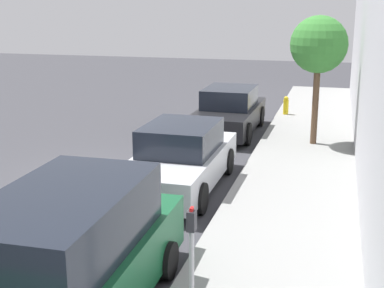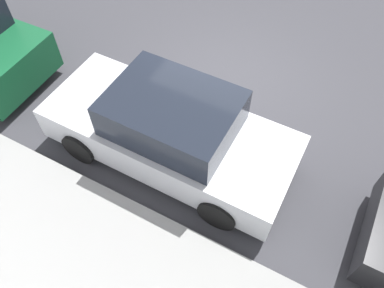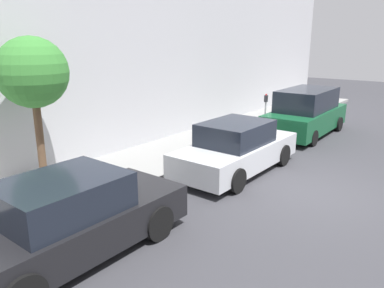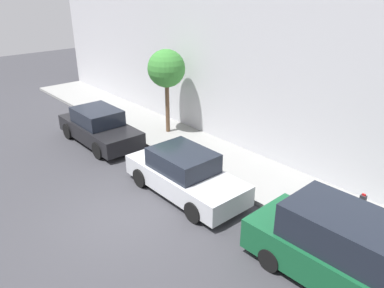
# 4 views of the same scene
# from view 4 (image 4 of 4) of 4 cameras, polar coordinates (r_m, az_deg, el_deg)

# --- Properties ---
(ground_plane) EXTENTS (60.00, 60.00, 0.00)m
(ground_plane) POSITION_cam_4_polar(r_m,az_deg,el_deg) (11.86, -10.09, -10.81)
(ground_plane) COLOR #38383D
(sidewalk) EXTENTS (2.79, 32.00, 0.15)m
(sidewalk) POSITION_cam_4_polar(r_m,az_deg,el_deg) (14.52, 6.45, -3.35)
(sidewalk) COLOR gray
(sidewalk) RESTS_ON ground_plane
(parked_minivan_nearest) EXTENTS (2.02, 4.94, 1.90)m
(parked_minivan_nearest) POSITION_cam_4_polar(r_m,az_deg,el_deg) (9.59, 23.01, -15.20)
(parked_minivan_nearest) COLOR #14512D
(parked_minivan_nearest) RESTS_ON ground_plane
(parked_sedan_second) EXTENTS (1.92, 4.51, 1.54)m
(parked_sedan_second) POSITION_cam_4_polar(r_m,az_deg,el_deg) (12.48, -1.14, -4.62)
(parked_sedan_second) COLOR #B7BABF
(parked_sedan_second) RESTS_ON ground_plane
(parked_sedan_third) EXTENTS (1.92, 4.51, 1.54)m
(parked_sedan_third) POSITION_cam_4_polar(r_m,az_deg,el_deg) (16.91, -13.96, 2.50)
(parked_sedan_third) COLOR black
(parked_sedan_third) RESTS_ON ground_plane
(parking_meter_near) EXTENTS (0.11, 0.15, 1.48)m
(parking_meter_near) POSITION_cam_4_polar(r_m,az_deg,el_deg) (10.91, 24.24, -9.51)
(parking_meter_near) COLOR #ADADB2
(parking_meter_near) RESTS_ON sidewalk
(street_tree) EXTENTS (1.66, 1.66, 3.78)m
(street_tree) POSITION_cam_4_polar(r_m,az_deg,el_deg) (16.68, -3.92, 11.32)
(street_tree) COLOR brown
(street_tree) RESTS_ON sidewalk
(fire_hydrant) EXTENTS (0.20, 0.20, 0.69)m
(fire_hydrant) POSITION_cam_4_polar(r_m,az_deg,el_deg) (20.20, -14.00, 5.29)
(fire_hydrant) COLOR gold
(fire_hydrant) RESTS_ON sidewalk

